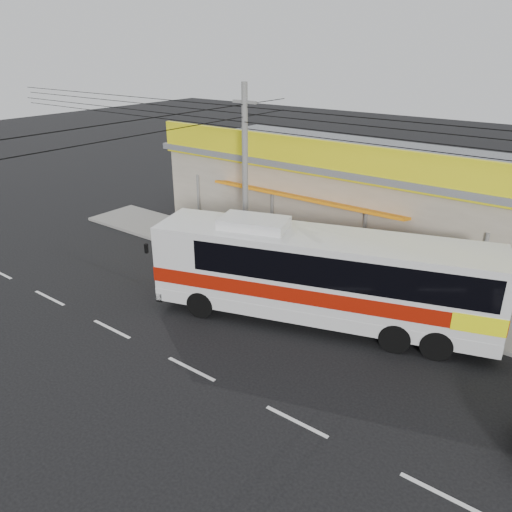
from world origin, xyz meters
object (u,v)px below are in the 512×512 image
at_px(motorbike_red, 228,251).
at_px(motorbike_dark, 197,240).
at_px(coach_bus, 326,273).
at_px(utility_pole, 245,117).

distance_m(motorbike_red, motorbike_dark, 2.00).
xyz_separation_m(coach_bus, utility_pole, (-5.85, 2.76, 4.68)).
height_order(motorbike_red, utility_pole, utility_pole).
bearing_deg(coach_bus, utility_pole, 136.75).
height_order(coach_bus, utility_pole, utility_pole).
distance_m(motorbike_dark, utility_pole, 6.57).
bearing_deg(motorbike_red, coach_bus, -90.66).
distance_m(coach_bus, motorbike_red, 6.84).
xyz_separation_m(coach_bus, motorbike_red, (-6.36, 2.06, -1.43)).
height_order(coach_bus, motorbike_red, coach_bus).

